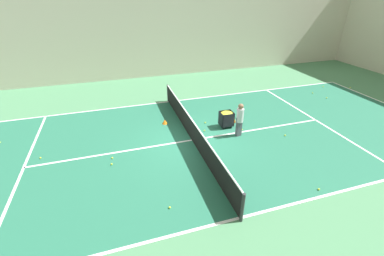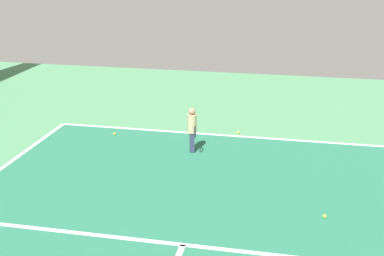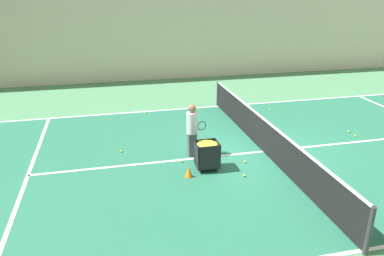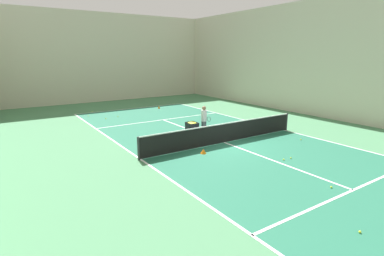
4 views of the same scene
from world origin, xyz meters
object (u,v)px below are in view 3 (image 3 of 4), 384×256
Objects in this scene: ball_cart at (207,150)px; training_cone_0 at (323,175)px; tennis_net at (264,135)px; training_cone_1 at (189,172)px; coach_at_net at (192,127)px.

training_cone_0 is (-1.25, -2.84, -0.47)m from ball_cart.
training_cone_0 is at bearing -113.78° from ball_cart.
tennis_net reaches higher than training_cone_1.
tennis_net reaches higher than ball_cart.
training_cone_0 is 0.97× the size of training_cone_1.
coach_at_net reaches higher than ball_cart.
training_cone_0 is at bearing -157.09° from tennis_net.
ball_cart is 3.14m from training_cone_0.
tennis_net is 35.25× the size of training_cone_0.
coach_at_net is (0.24, 2.20, 0.38)m from tennis_net.
coach_at_net reaches higher than training_cone_1.
training_cone_1 is (0.93, 3.44, 0.03)m from training_cone_0.
coach_at_net is at bearing 83.75° from tennis_net.
coach_at_net is 3.85m from training_cone_0.
coach_at_net reaches higher than training_cone_0.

